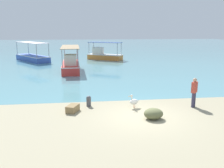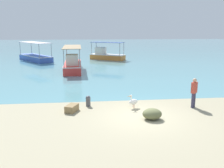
% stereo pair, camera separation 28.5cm
% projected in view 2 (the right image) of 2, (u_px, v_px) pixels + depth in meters
% --- Properties ---
extents(ground, '(120.00, 120.00, 0.00)m').
position_uv_depth(ground, '(142.00, 117.00, 12.67)').
color(ground, tan).
extents(harbor_water, '(110.00, 90.00, 0.00)m').
position_uv_depth(harbor_water, '(97.00, 48.00, 59.25)').
color(harbor_water, '#5B95A0').
rests_on(harbor_water, ground).
extents(fishing_boat_far_right, '(1.96, 6.63, 2.55)m').
position_uv_depth(fishing_boat_far_right, '(73.00, 65.00, 26.26)').
color(fishing_boat_far_right, red).
rests_on(fishing_boat_far_right, harbor_water).
extents(fishing_boat_far_left, '(5.51, 6.70, 2.55)m').
position_uv_depth(fishing_boat_far_left, '(35.00, 57.00, 34.62)').
color(fishing_boat_far_left, '#3859B5').
rests_on(fishing_boat_far_left, harbor_water).
extents(fishing_boat_outer, '(5.17, 4.08, 2.49)m').
position_uv_depth(fishing_boat_outer, '(106.00, 55.00, 36.12)').
color(fishing_boat_outer, orange).
rests_on(fishing_boat_outer, harbor_water).
extents(pelican, '(0.75, 0.51, 0.80)m').
position_uv_depth(pelican, '(133.00, 102.00, 14.00)').
color(pelican, '#E0997A').
rests_on(pelican, ground).
extents(mooring_bollard, '(0.28, 0.28, 0.62)m').
position_uv_depth(mooring_bollard, '(88.00, 101.00, 14.37)').
color(mooring_bollard, '#47474C').
rests_on(mooring_bollard, ground).
extents(fisherman_standing, '(0.44, 0.43, 1.69)m').
position_uv_depth(fisherman_standing, '(194.00, 92.00, 14.00)').
color(fisherman_standing, '#36334E').
rests_on(fisherman_standing, ground).
extents(net_pile, '(0.96, 0.81, 0.55)m').
position_uv_depth(net_pile, '(152.00, 114.00, 12.30)').
color(net_pile, '#646741').
rests_on(net_pile, ground).
extents(cargo_crate, '(0.77, 0.96, 0.37)m').
position_uv_depth(cargo_crate, '(72.00, 108.00, 13.46)').
color(cargo_crate, olive).
rests_on(cargo_crate, ground).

